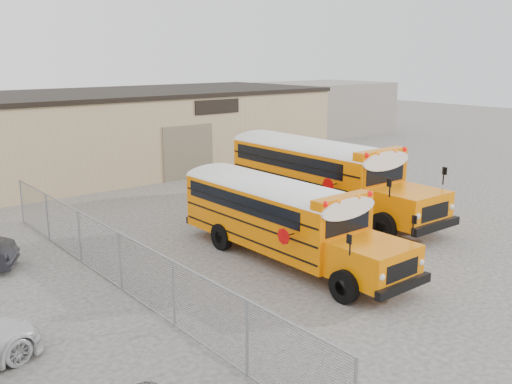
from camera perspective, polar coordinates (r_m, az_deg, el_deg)
ground at (r=18.60m, az=8.06°, el=-7.90°), size 120.00×120.00×0.00m
warehouse at (r=34.44m, az=-17.00°, el=5.65°), size 30.20×10.20×4.67m
chainlink_fence at (r=17.21m, az=-13.42°, el=-6.74°), size 0.07×18.07×1.81m
distant_building_right at (r=51.46m, az=6.87°, el=8.38°), size 10.00×8.00×4.40m
school_bus_left at (r=23.61m, az=-6.68°, el=0.79°), size 2.82×9.36×2.74m
school_bus_right at (r=30.14m, az=-2.26°, el=4.16°), size 3.35×10.96×3.20m
tarp_bundle at (r=18.37m, az=10.65°, el=-5.85°), size 1.05×1.05×1.43m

